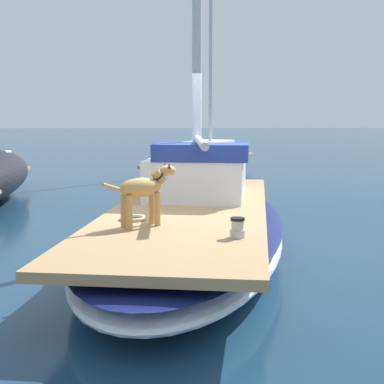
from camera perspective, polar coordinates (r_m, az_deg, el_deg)
ground_plane at (r=7.94m, az=-0.24°, el=-6.23°), size 120.00×120.00×0.00m
sailboat_main at (r=7.86m, az=-0.24°, el=-3.86°), size 3.56×7.53×0.66m
cabin_house at (r=8.85m, az=0.71°, el=1.87°), size 1.71×2.41×0.84m
dog_tan at (r=6.48m, az=-4.78°, el=0.27°), size 0.83×0.58×0.70m
deck_winch at (r=5.94m, az=4.53°, el=-3.61°), size 0.16×0.16×0.21m
coiled_rope at (r=6.93m, az=-5.88°, el=-2.60°), size 0.32×0.32×0.04m
moored_boat_far_astern at (r=18.04m, az=1.12°, el=3.50°), size 4.50×6.89×6.86m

